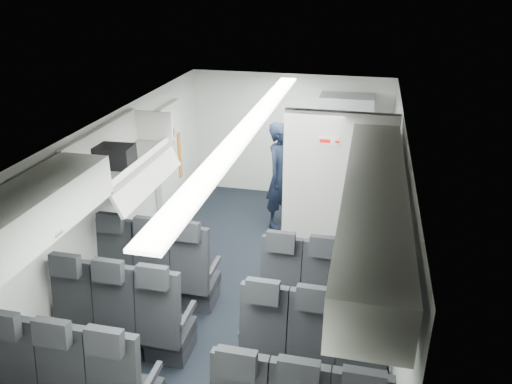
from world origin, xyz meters
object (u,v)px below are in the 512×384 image
at_px(galley_unit, 343,152).
at_px(carry_on_bag, 115,156).
at_px(seat_row_front, 238,283).
at_px(boarding_door, 169,164).
at_px(flight_attendant, 281,176).
at_px(seat_row_mid, 215,334).

height_order(galley_unit, carry_on_bag, carry_on_bag).
bearing_deg(seat_row_front, carry_on_bag, 175.39).
distance_m(boarding_door, flight_attendant, 1.74).
height_order(seat_row_front, galley_unit, galley_unit).
relative_size(galley_unit, flight_attendant, 1.14).
relative_size(galley_unit, boarding_door, 1.02).
xyz_separation_m(boarding_door, flight_attendant, (1.72, 0.21, -0.12)).
distance_m(seat_row_mid, flight_attendant, 3.23).
xyz_separation_m(seat_row_mid, flight_attendant, (0.08, 3.20, 0.43)).
relative_size(seat_row_mid, flight_attendant, 1.99).
distance_m(seat_row_front, seat_row_mid, 0.90).
bearing_deg(seat_row_mid, galley_unit, 77.12).
relative_size(seat_row_front, flight_attendant, 1.99).
distance_m(galley_unit, carry_on_bag, 4.03).
bearing_deg(flight_attendant, seat_row_front, -160.01).
bearing_deg(carry_on_bag, seat_row_mid, -38.48).
distance_m(seat_row_front, boarding_door, 2.71).
xyz_separation_m(seat_row_mid, carry_on_bag, (-1.43, 1.02, 1.40)).
distance_m(galley_unit, flight_attendant, 1.30).
bearing_deg(seat_row_mid, flight_attendant, 88.56).
xyz_separation_m(seat_row_mid, boarding_door, (-1.64, 2.99, 0.55)).
distance_m(boarding_door, carry_on_bag, 2.15).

